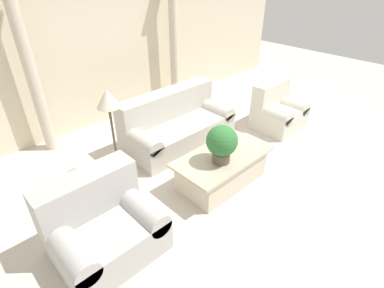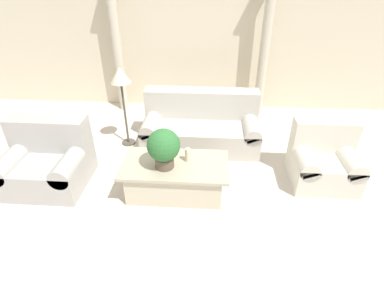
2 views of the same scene
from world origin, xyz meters
name	(u,v)px [view 1 (image 1 of 2)]	position (x,y,z in m)	size (l,w,h in m)	color
ground_plane	(211,169)	(0.00, 0.00, 0.00)	(16.00, 16.00, 0.00)	beige
wall_back	(109,38)	(0.00, 2.71, 1.60)	(10.00, 0.06, 3.20)	beige
sofa_long	(176,124)	(0.17, 1.03, 0.35)	(1.97, 0.94, 0.91)	#B7B2A8
loveseat	(102,225)	(-1.99, -0.20, 0.36)	(1.12, 0.94, 0.91)	#AEABA7
coffee_table	(222,169)	(-0.13, -0.32, 0.24)	(1.44, 0.77, 0.47)	beige
potted_plant	(222,143)	(-0.25, -0.40, 0.78)	(0.43, 0.43, 0.55)	brown
pillar_candle	(226,143)	(0.04, -0.24, 0.57)	(0.07, 0.07, 0.19)	beige
floor_lamp	(109,105)	(-1.12, 0.93, 1.16)	(0.33, 0.33, 1.39)	#4C473D
column_left	(31,74)	(-1.58, 2.39, 1.35)	(0.26, 0.26, 2.65)	beige
column_right	(174,43)	(1.33, 2.39, 1.35)	(0.26, 0.26, 2.65)	beige
armchair	(277,111)	(1.98, 0.10, 0.35)	(0.89, 0.78, 0.88)	beige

